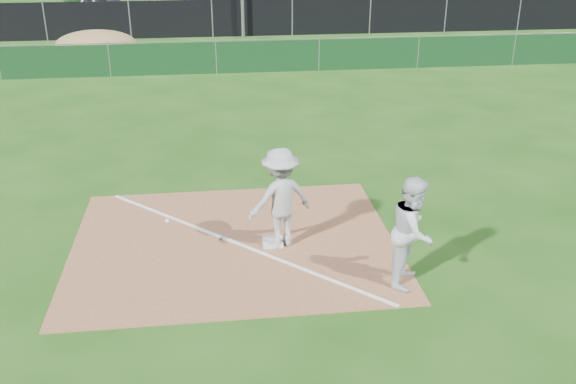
{
  "coord_description": "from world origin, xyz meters",
  "views": [
    {
      "loc": [
        -0.32,
        -9.72,
        5.72
      ],
      "look_at": [
        1.02,
        1.0,
        1.0
      ],
      "focal_mm": 40.0,
      "sensor_mm": 36.0,
      "label": 1
    }
  ],
  "objects_px": {
    "first_base": "(273,242)",
    "play_at_first": "(280,198)",
    "car_left": "(106,8)",
    "car_mid": "(209,11)",
    "runner": "(413,231)",
    "car_right": "(276,9)"
  },
  "relations": [
    {
      "from": "play_at_first",
      "to": "runner",
      "type": "height_order",
      "value": "play_at_first"
    },
    {
      "from": "runner",
      "to": "car_left",
      "type": "xyz_separation_m",
      "value": [
        -8.69,
        29.0,
        -0.16
      ]
    },
    {
      "from": "runner",
      "to": "car_left",
      "type": "height_order",
      "value": "runner"
    },
    {
      "from": "play_at_first",
      "to": "car_right",
      "type": "height_order",
      "value": "play_at_first"
    },
    {
      "from": "runner",
      "to": "car_left",
      "type": "relative_size",
      "value": 0.42
    },
    {
      "from": "first_base",
      "to": "runner",
      "type": "xyz_separation_m",
      "value": [
        2.15,
        -1.56,
        0.88
      ]
    },
    {
      "from": "runner",
      "to": "first_base",
      "type": "bearing_deg",
      "value": 81.88
    },
    {
      "from": "first_base",
      "to": "runner",
      "type": "height_order",
      "value": "runner"
    },
    {
      "from": "car_right",
      "to": "runner",
      "type": "bearing_deg",
      "value": 166.91
    },
    {
      "from": "first_base",
      "to": "play_at_first",
      "type": "xyz_separation_m",
      "value": [
        0.14,
        -0.03,
        0.91
      ]
    },
    {
      "from": "car_left",
      "to": "car_right",
      "type": "relative_size",
      "value": 0.91
    },
    {
      "from": "runner",
      "to": "car_mid",
      "type": "distance_m",
      "value": 27.76
    },
    {
      "from": "car_left",
      "to": "car_mid",
      "type": "height_order",
      "value": "car_left"
    },
    {
      "from": "car_left",
      "to": "car_right",
      "type": "distance_m",
      "value": 9.54
    },
    {
      "from": "play_at_first",
      "to": "car_left",
      "type": "height_order",
      "value": "play_at_first"
    },
    {
      "from": "first_base",
      "to": "car_mid",
      "type": "relative_size",
      "value": 0.08
    },
    {
      "from": "play_at_first",
      "to": "car_mid",
      "type": "relative_size",
      "value": 0.61
    },
    {
      "from": "car_mid",
      "to": "car_right",
      "type": "distance_m",
      "value": 3.78
    },
    {
      "from": "runner",
      "to": "car_left",
      "type": "bearing_deg",
      "value": 44.41
    },
    {
      "from": "runner",
      "to": "car_mid",
      "type": "relative_size",
      "value": 0.42
    },
    {
      "from": "first_base",
      "to": "car_left",
      "type": "height_order",
      "value": "car_left"
    },
    {
      "from": "play_at_first",
      "to": "runner",
      "type": "xyz_separation_m",
      "value": [
        2.01,
        -1.53,
        -0.02
      ]
    }
  ]
}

